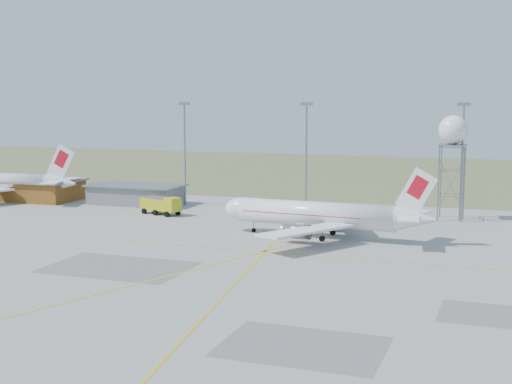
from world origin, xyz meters
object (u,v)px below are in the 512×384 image
(radar_tower, at_px, (452,162))
(fire_truck, at_px, (162,206))
(airliner_main, at_px, (320,215))
(baggage_tug, at_px, (158,208))

(radar_tower, bearing_deg, fire_truck, -166.37)
(airliner_main, relative_size, fire_truck, 3.86)
(fire_truck, bearing_deg, radar_tower, 31.53)
(airliner_main, distance_m, baggage_tug, 38.74)
(radar_tower, distance_m, fire_truck, 52.57)
(airliner_main, height_order, radar_tower, radar_tower)
(radar_tower, xyz_separation_m, fire_truck, (-50.39, -12.21, -8.69))
(airliner_main, relative_size, baggage_tug, 14.10)
(airliner_main, height_order, fire_truck, airliner_main)
(baggage_tug, bearing_deg, radar_tower, 39.36)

